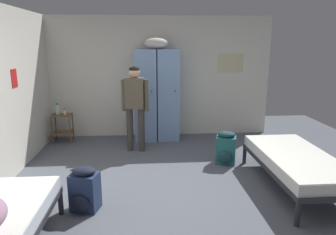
{
  "coord_description": "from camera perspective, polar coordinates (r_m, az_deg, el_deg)",
  "views": [
    {
      "loc": [
        -0.32,
        -3.94,
        1.97
      ],
      "look_at": [
        0.0,
        0.26,
        0.95
      ],
      "focal_mm": 32.96,
      "sensor_mm": 36.0,
      "label": 1
    }
  ],
  "objects": [
    {
      "name": "ground_plane",
      "position": [
        4.42,
        0.26,
        -12.86
      ],
      "size": [
        8.27,
        8.27,
        0.0
      ],
      "primitive_type": "plane",
      "color": "#565B66"
    },
    {
      "name": "room_backdrop",
      "position": [
        5.32,
        -14.06,
        5.52
      ],
      "size": [
        4.72,
        5.23,
        2.52
      ],
      "color": "silver",
      "rests_on": "ground_plane"
    },
    {
      "name": "locker_bank",
      "position": [
        6.33,
        -2.12,
        4.52
      ],
      "size": [
        0.9,
        0.55,
        2.07
      ],
      "color": "#7A9ECC",
      "rests_on": "ground_plane"
    },
    {
      "name": "shelf_unit",
      "position": [
        6.61,
        -18.93,
        -1.36
      ],
      "size": [
        0.38,
        0.3,
        0.57
      ],
      "color": "brown",
      "rests_on": "ground_plane"
    },
    {
      "name": "bed_right",
      "position": [
        4.64,
        22.66,
        -7.53
      ],
      "size": [
        0.9,
        1.9,
        0.49
      ],
      "color": "#28282D",
      "rests_on": "ground_plane"
    },
    {
      "name": "person_traveler",
      "position": [
        5.62,
        -6.12,
        3.05
      ],
      "size": [
        0.49,
        0.26,
        1.57
      ],
      "color": "#3D3833",
      "rests_on": "ground_plane"
    },
    {
      "name": "water_bottle",
      "position": [
        6.58,
        -19.78,
        1.44
      ],
      "size": [
        0.07,
        0.07,
        0.23
      ],
      "color": "silver",
      "rests_on": "shelf_unit"
    },
    {
      "name": "lotion_bottle",
      "position": [
        6.49,
        -18.61,
        0.98
      ],
      "size": [
        0.05,
        0.05,
        0.14
      ],
      "color": "beige",
      "rests_on": "shelf_unit"
    },
    {
      "name": "backpack_navy",
      "position": [
        3.92,
        -15.17,
        -12.78
      ],
      "size": [
        0.37,
        0.39,
        0.55
      ],
      "color": "navy",
      "rests_on": "ground_plane"
    },
    {
      "name": "backpack_teal",
      "position": [
        5.25,
        10.64,
        -5.63
      ],
      "size": [
        0.38,
        0.39,
        0.55
      ],
      "color": "#23666B",
      "rests_on": "ground_plane"
    }
  ]
}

